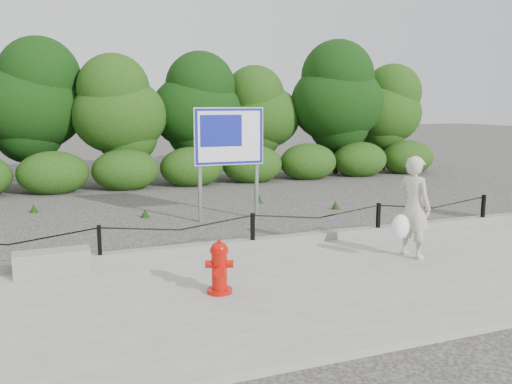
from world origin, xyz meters
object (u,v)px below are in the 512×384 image
object	(u,v)px
pedestrian	(413,208)
concrete_block	(52,262)
fire_hydrant	(219,268)
advertising_sign	(229,141)

from	to	relation	value
pedestrian	concrete_block	xyz separation A→B (m)	(-5.35, 1.19, -0.62)
pedestrian	concrete_block	distance (m)	5.51
fire_hydrant	concrete_block	distance (m)	2.60
advertising_sign	fire_hydrant	bearing A→B (deg)	-108.04
concrete_block	pedestrian	bearing A→B (deg)	-12.50
fire_hydrant	pedestrian	distance (m)	3.41
pedestrian	concrete_block	bearing A→B (deg)	62.43
pedestrian	concrete_block	size ratio (longest dim) A/B	1.55
pedestrian	advertising_sign	xyz separation A→B (m)	(-1.71, 4.00, 0.83)
fire_hydrant	concrete_block	xyz separation A→B (m)	(-1.99, 1.65, -0.17)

